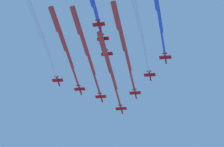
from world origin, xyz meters
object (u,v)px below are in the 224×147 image
at_px(jet_lead, 108,61).
at_px(jet_starboard_mid, 138,17).
at_px(jet_port_inner, 83,42).
at_px(jet_port_mid, 62,38).
at_px(jet_starboard_inner, 122,37).
at_px(jet_port_outer, 37,24).

bearing_deg(jet_lead, jet_starboard_mid, 115.92).
height_order(jet_port_inner, jet_port_mid, jet_port_inner).
bearing_deg(jet_port_inner, jet_lead, -145.90).
relative_size(jet_port_inner, jet_starboard_inner, 1.01).
xyz_separation_m(jet_lead, jet_port_inner, (17.52, 11.86, 3.55)).
relative_size(jet_starboard_mid, jet_port_outer, 1.02).
bearing_deg(jet_starboard_mid, jet_port_inner, -32.52).
xyz_separation_m(jet_lead, jet_port_mid, (31.72, 14.02, 1.34)).
relative_size(jet_port_inner, jet_port_outer, 1.05).
bearing_deg(jet_port_inner, jet_port_mid, 8.64).
height_order(jet_starboard_inner, jet_port_mid, jet_port_mid).
xyz_separation_m(jet_port_inner, jet_starboard_mid, (-33.74, 21.51, -0.91)).
relative_size(jet_lead, jet_starboard_inner, 0.91).
xyz_separation_m(jet_lead, jet_starboard_mid, (-16.22, 33.37, 2.64)).
bearing_deg(jet_port_mid, jet_starboard_inner, 172.45).
height_order(jet_port_mid, jet_port_outer, jet_port_mid).
relative_size(jet_starboard_inner, jet_port_mid, 1.09).
distance_m(jet_port_mid, jet_starboard_mid, 51.71).
bearing_deg(jet_port_mid, jet_port_inner, -171.36).
bearing_deg(jet_port_outer, jet_starboard_inner, -175.64).
distance_m(jet_port_mid, jet_port_outer, 18.53).
bearing_deg(jet_port_mid, jet_starboard_mid, 158.02).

